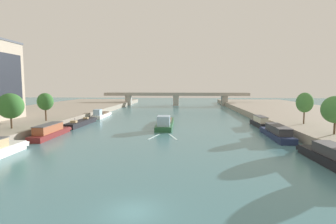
{
  "coord_description": "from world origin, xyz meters",
  "views": [
    {
      "loc": [
        3.92,
        -19.46,
        9.72
      ],
      "look_at": [
        0.0,
        46.04,
        3.28
      ],
      "focal_mm": 28.35,
      "sensor_mm": 36.0,
      "label": 1
    }
  ],
  "objects_px": {
    "moored_boat_left_far": "(50,131)",
    "tree_left_distant": "(10,106)",
    "moored_boat_right_end": "(277,133)",
    "tree_right_nearest": "(336,110)",
    "moored_boat_right_midway": "(260,122)",
    "tree_left_second": "(45,102)",
    "moored_boat_left_upstream": "(102,115)",
    "barge_midriver": "(165,123)",
    "moored_boat_left_near": "(81,123)",
    "bridge_far": "(176,97)",
    "tree_right_past_mid": "(305,103)"
  },
  "relations": [
    {
      "from": "barge_midriver",
      "to": "moored_boat_left_near",
      "type": "xyz_separation_m",
      "value": [
        -21.02,
        1.21,
        -0.29
      ]
    },
    {
      "from": "moored_boat_left_near",
      "to": "moored_boat_right_end",
      "type": "distance_m",
      "value": 45.1
    },
    {
      "from": "moored_boat_left_far",
      "to": "moored_boat_right_end",
      "type": "height_order",
      "value": "moored_boat_left_far"
    },
    {
      "from": "bridge_far",
      "to": "tree_right_nearest",
      "type": "bearing_deg",
      "value": -71.85
    },
    {
      "from": "moored_boat_left_far",
      "to": "tree_right_past_mid",
      "type": "bearing_deg",
      "value": 9.1
    },
    {
      "from": "moored_boat_left_upstream",
      "to": "moored_boat_right_midway",
      "type": "bearing_deg",
      "value": -20.55
    },
    {
      "from": "tree_left_second",
      "to": "tree_right_nearest",
      "type": "height_order",
      "value": "tree_left_second"
    },
    {
      "from": "tree_left_distant",
      "to": "tree_right_nearest",
      "type": "distance_m",
      "value": 57.07
    },
    {
      "from": "moored_boat_right_midway",
      "to": "tree_left_second",
      "type": "height_order",
      "value": "tree_left_second"
    },
    {
      "from": "moored_boat_right_midway",
      "to": "barge_midriver",
      "type": "bearing_deg",
      "value": -175.71
    },
    {
      "from": "moored_boat_right_midway",
      "to": "moored_boat_left_upstream",
      "type": "bearing_deg",
      "value": 159.45
    },
    {
      "from": "moored_boat_left_upstream",
      "to": "tree_left_distant",
      "type": "bearing_deg",
      "value": -101.02
    },
    {
      "from": "moored_boat_left_near",
      "to": "tree_left_distant",
      "type": "bearing_deg",
      "value": -112.09
    },
    {
      "from": "moored_boat_right_end",
      "to": "moored_boat_left_near",
      "type": "bearing_deg",
      "value": 162.25
    },
    {
      "from": "barge_midriver",
      "to": "bridge_far",
      "type": "height_order",
      "value": "bridge_far"
    },
    {
      "from": "moored_boat_right_end",
      "to": "tree_left_distant",
      "type": "relative_size",
      "value": 2.18
    },
    {
      "from": "moored_boat_left_near",
      "to": "tree_right_past_mid",
      "type": "relative_size",
      "value": 2.34
    },
    {
      "from": "tree_left_second",
      "to": "tree_right_nearest",
      "type": "relative_size",
      "value": 1.0
    },
    {
      "from": "tree_right_past_mid",
      "to": "moored_boat_left_far",
      "type": "bearing_deg",
      "value": -170.9
    },
    {
      "from": "tree_right_nearest",
      "to": "moored_boat_right_end",
      "type": "bearing_deg",
      "value": 142.73
    },
    {
      "from": "barge_midriver",
      "to": "tree_right_nearest",
      "type": "distance_m",
      "value": 34.73
    },
    {
      "from": "moored_boat_left_far",
      "to": "tree_left_second",
      "type": "bearing_deg",
      "value": 121.29
    },
    {
      "from": "barge_midriver",
      "to": "moored_boat_right_midway",
      "type": "bearing_deg",
      "value": 4.29
    },
    {
      "from": "barge_midriver",
      "to": "tree_left_distant",
      "type": "distance_m",
      "value": 32.18
    },
    {
      "from": "moored_boat_right_end",
      "to": "tree_right_nearest",
      "type": "height_order",
      "value": "tree_right_nearest"
    },
    {
      "from": "moored_boat_left_near",
      "to": "tree_left_distant",
      "type": "relative_size",
      "value": 2.33
    },
    {
      "from": "barge_midriver",
      "to": "moored_boat_left_upstream",
      "type": "height_order",
      "value": "barge_midriver"
    },
    {
      "from": "barge_midriver",
      "to": "moored_boat_right_end",
      "type": "xyz_separation_m",
      "value": [
        21.93,
        -12.54,
        0.09
      ]
    },
    {
      "from": "barge_midriver",
      "to": "moored_boat_right_end",
      "type": "height_order",
      "value": "barge_midriver"
    },
    {
      "from": "moored_boat_right_midway",
      "to": "moored_boat_left_near",
      "type": "bearing_deg",
      "value": -179.34
    },
    {
      "from": "moored_boat_left_upstream",
      "to": "tree_left_distant",
      "type": "distance_m",
      "value": 34.66
    },
    {
      "from": "moored_boat_right_midway",
      "to": "bridge_far",
      "type": "bearing_deg",
      "value": 108.17
    },
    {
      "from": "moored_boat_right_midway",
      "to": "tree_left_distant",
      "type": "xyz_separation_m",
      "value": [
        -50.54,
        -17.15,
        4.94
      ]
    },
    {
      "from": "moored_boat_left_upstream",
      "to": "tree_right_past_mid",
      "type": "relative_size",
      "value": 2.22
    },
    {
      "from": "moored_boat_left_near",
      "to": "moored_boat_right_midway",
      "type": "relative_size",
      "value": 1.42
    },
    {
      "from": "tree_right_nearest",
      "to": "bridge_far",
      "type": "distance_m",
      "value": 92.16
    },
    {
      "from": "moored_boat_left_far",
      "to": "tree_left_distant",
      "type": "distance_m",
      "value": 8.42
    },
    {
      "from": "moored_boat_left_upstream",
      "to": "moored_boat_left_far",
      "type": "bearing_deg",
      "value": -89.79
    },
    {
      "from": "moored_boat_right_end",
      "to": "tree_left_distant",
      "type": "distance_m",
      "value": 50.04
    },
    {
      "from": "barge_midriver",
      "to": "moored_boat_right_midway",
      "type": "xyz_separation_m",
      "value": [
        22.77,
        1.71,
        0.15
      ]
    },
    {
      "from": "barge_midriver",
      "to": "moored_boat_right_midway",
      "type": "distance_m",
      "value": 22.83
    },
    {
      "from": "moored_boat_right_end",
      "to": "tree_right_past_mid",
      "type": "xyz_separation_m",
      "value": [
        7.7,
        6.57,
        5.25
      ]
    },
    {
      "from": "moored_boat_left_upstream",
      "to": "tree_right_past_mid",
      "type": "xyz_separation_m",
      "value": [
        50.85,
        -24.17,
        5.44
      ]
    },
    {
      "from": "moored_boat_left_far",
      "to": "tree_right_past_mid",
      "type": "relative_size",
      "value": 2.04
    },
    {
      "from": "moored_boat_left_near",
      "to": "bridge_far",
      "type": "height_order",
      "value": "bridge_far"
    },
    {
      "from": "tree_left_distant",
      "to": "tree_left_second",
      "type": "height_order",
      "value": "tree_left_distant"
    },
    {
      "from": "moored_boat_left_near",
      "to": "moored_boat_left_far",
      "type": "bearing_deg",
      "value": -90.32
    },
    {
      "from": "moored_boat_right_end",
      "to": "bridge_far",
      "type": "height_order",
      "value": "bridge_far"
    },
    {
      "from": "moored_boat_left_far",
      "to": "tree_left_second",
      "type": "relative_size",
      "value": 2.12
    },
    {
      "from": "moored_boat_left_far",
      "to": "moored_boat_left_upstream",
      "type": "xyz_separation_m",
      "value": [
        -0.12,
        32.3,
        -0.23
      ]
    }
  ]
}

